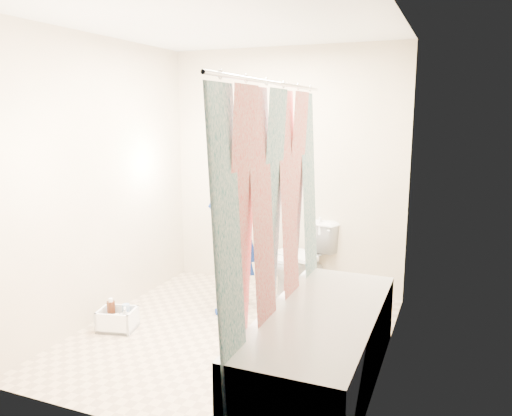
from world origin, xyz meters
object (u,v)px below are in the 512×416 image
at_px(bathtub, 321,345).
at_px(toilet, 302,260).
at_px(cleaning_caddy, 118,320).
at_px(plumber, 232,220).

height_order(bathtub, toilet, toilet).
distance_m(bathtub, cleaning_caddy, 1.78).
relative_size(bathtub, toilet, 2.41).
bearing_deg(toilet, bathtub, -45.14).
xyz_separation_m(bathtub, plumber, (-1.07, 0.93, 0.57)).
height_order(toilet, plumber, plumber).
relative_size(toilet, plumber, 0.44).
xyz_separation_m(toilet, cleaning_caddy, (-1.17, -1.34, -0.28)).
distance_m(plumber, cleaning_caddy, 1.27).
bearing_deg(plumber, cleaning_caddy, -44.04).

